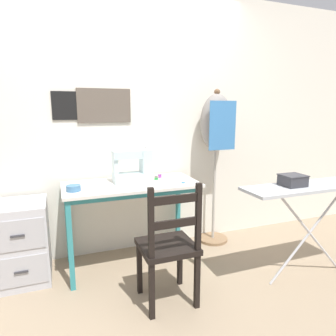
# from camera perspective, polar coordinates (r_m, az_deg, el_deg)

# --- Properties ---
(ground_plane) EXTENTS (14.00, 14.00, 0.00)m
(ground_plane) POSITION_cam_1_polar(r_m,az_deg,el_deg) (2.74, -5.10, -20.20)
(ground_plane) COLOR gray
(wall_back) EXTENTS (10.00, 0.07, 2.55)m
(wall_back) POSITION_cam_1_polar(r_m,az_deg,el_deg) (2.96, -8.85, 8.20)
(wall_back) COLOR silver
(wall_back) RESTS_ON ground_plane
(sewing_table) EXTENTS (1.19, 0.57, 0.77)m
(sewing_table) POSITION_cam_1_polar(r_m,az_deg,el_deg) (2.70, -6.88, -4.90)
(sewing_table) COLOR silver
(sewing_table) RESTS_ON ground_plane
(sewing_machine) EXTENTS (0.36, 0.18, 0.31)m
(sewing_machine) POSITION_cam_1_polar(r_m,az_deg,el_deg) (2.72, -6.37, 0.22)
(sewing_machine) COLOR silver
(sewing_machine) RESTS_ON sewing_table
(fabric_bowl) EXTENTS (0.12, 0.12, 0.05)m
(fabric_bowl) POSITION_cam_1_polar(r_m,az_deg,el_deg) (2.53, -17.57, -3.65)
(fabric_bowl) COLOR teal
(fabric_bowl) RESTS_ON sewing_table
(scissors) EXTENTS (0.15, 0.06, 0.01)m
(scissors) POSITION_cam_1_polar(r_m,az_deg,el_deg) (2.69, 3.60, -2.79)
(scissors) COLOR silver
(scissors) RESTS_ON sewing_table
(thread_spool_near_machine) EXTENTS (0.04, 0.04, 0.03)m
(thread_spool_near_machine) POSITION_cam_1_polar(r_m,az_deg,el_deg) (2.78, -2.25, -1.99)
(thread_spool_near_machine) COLOR green
(thread_spool_near_machine) RESTS_ON sewing_table
(thread_spool_mid_table) EXTENTS (0.04, 0.04, 0.04)m
(thread_spool_mid_table) POSITION_cam_1_polar(r_m,az_deg,el_deg) (2.88, -1.56, -1.47)
(thread_spool_mid_table) COLOR purple
(thread_spool_mid_table) RESTS_ON sewing_table
(wooden_chair) EXTENTS (0.40, 0.38, 0.93)m
(wooden_chair) POSITION_cam_1_polar(r_m,az_deg,el_deg) (2.24, 0.11, -14.81)
(wooden_chair) COLOR black
(wooden_chair) RESTS_ON ground_plane
(filing_cabinet) EXTENTS (0.42, 0.47, 0.67)m
(filing_cabinet) POSITION_cam_1_polar(r_m,az_deg,el_deg) (2.83, -25.99, -12.52)
(filing_cabinet) COLOR #B7B7BC
(filing_cabinet) RESTS_ON ground_plane
(dress_form) EXTENTS (0.34, 0.32, 1.62)m
(dress_form) POSITION_cam_1_polar(r_m,az_deg,el_deg) (3.14, 9.15, 7.09)
(dress_form) COLOR #846647
(dress_form) RESTS_ON ground_plane
(ironing_board) EXTENTS (1.25, 0.31, 0.82)m
(ironing_board) POSITION_cam_1_polar(r_m,az_deg,el_deg) (2.73, 25.99, -3.79)
(ironing_board) COLOR #ADB2B7
(ironing_board) RESTS_ON ground_plane
(storage_box) EXTENTS (0.19, 0.17, 0.09)m
(storage_box) POSITION_cam_1_polar(r_m,az_deg,el_deg) (2.59, 22.65, -2.16)
(storage_box) COLOR #333338
(storage_box) RESTS_ON ironing_board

